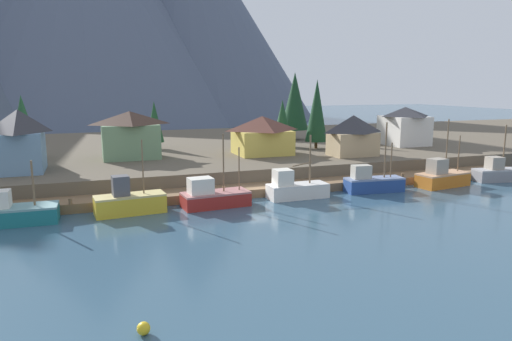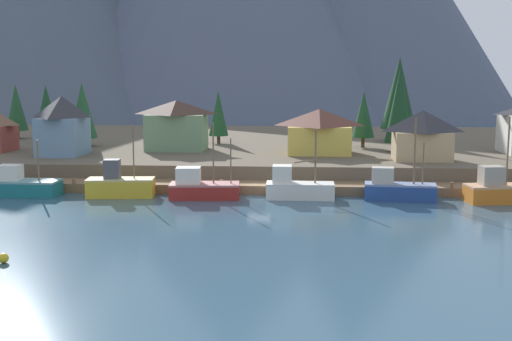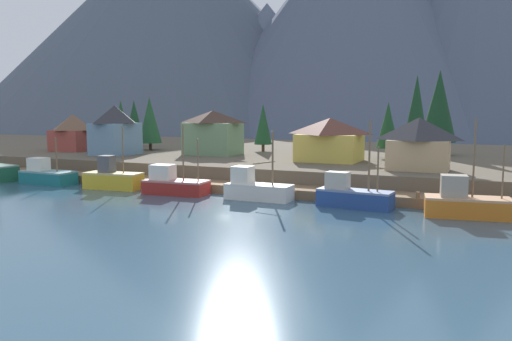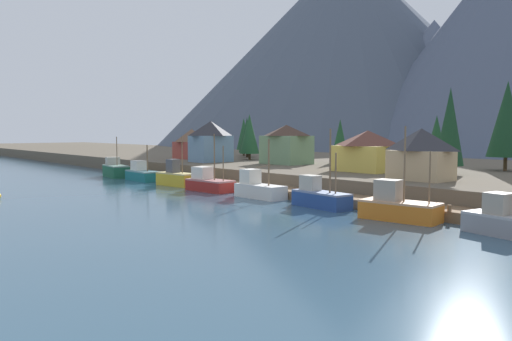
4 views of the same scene
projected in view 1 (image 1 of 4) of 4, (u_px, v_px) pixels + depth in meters
ground_plane at (214, 172)px, 71.91m from camera, size 400.00×400.00×1.00m
dock at (252, 190)px, 55.07m from camera, size 80.00×4.00×1.60m
shoreline_bank at (196, 151)px, 82.69m from camera, size 400.00×56.00×2.50m
mountain_east_peak at (82, 6)px, 164.53m from camera, size 121.79×121.79×81.24m
mountain_far_ridge at (188, 16)px, 181.79m from camera, size 98.55×98.55×78.76m
fishing_boat_teal at (14, 213)px, 43.19m from camera, size 7.18×3.23×5.91m
fishing_boat_yellow at (129, 202)px, 46.65m from camera, size 7.09×3.20×7.43m
fishing_boat_red at (213, 196)px, 49.37m from camera, size 7.31×3.54×7.76m
fishing_boat_white at (295, 188)px, 53.10m from camera, size 6.94×2.64×7.20m
fishing_boat_blue at (372, 182)px, 56.35m from camera, size 7.30×3.09×8.39m
fishing_boat_orange at (442, 177)px, 59.26m from camera, size 7.44×3.86×8.58m
fishing_boat_grey at (498, 173)px, 62.69m from camera, size 6.87×3.52×7.58m
house_white at (404, 126)px, 80.70m from camera, size 6.99×7.22×6.58m
house_blue at (20, 140)px, 55.30m from camera, size 5.33×7.04×7.46m
house_yellow at (262, 135)px, 69.79m from camera, size 8.31×7.09×5.73m
house_green at (130, 134)px, 65.68m from camera, size 8.14×6.01×6.69m
house_tan at (353, 135)px, 68.27m from camera, size 6.96×4.54×5.96m
conifer_near_right at (282, 119)px, 78.22m from camera, size 3.11×3.11×7.86m
conifer_mid_left at (317, 111)px, 75.48m from camera, size 3.64×3.64×11.23m
conifer_back_left at (23, 123)px, 63.89m from camera, size 3.87×3.87×8.96m
conifer_back_right at (295, 101)px, 87.36m from camera, size 5.22×5.22×12.69m
conifer_centre at (155, 122)px, 75.03m from camera, size 2.90×2.90×7.75m
channel_buoy at (144, 328)px, 24.02m from camera, size 0.70×0.70×0.70m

